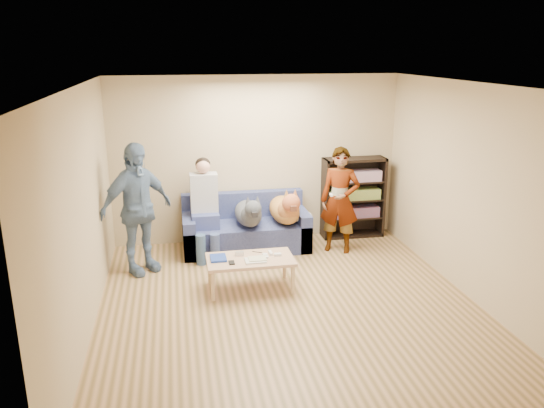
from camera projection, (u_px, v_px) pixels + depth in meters
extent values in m
plane|color=brown|center=(291.00, 308.00, 6.31)|extent=(5.00, 5.00, 0.00)
plane|color=white|center=(293.00, 85.00, 5.57)|extent=(5.00, 5.00, 0.00)
plane|color=tan|center=(257.00, 160.00, 8.30)|extent=(4.50, 0.00, 4.50)
plane|color=tan|center=(373.00, 306.00, 3.58)|extent=(4.50, 0.00, 4.50)
plane|color=tan|center=(82.00, 215.00, 5.54)|extent=(0.00, 5.00, 5.00)
plane|color=tan|center=(475.00, 194.00, 6.34)|extent=(0.00, 5.00, 5.00)
ellipsoid|color=#ABABB0|center=(298.00, 216.00, 8.13)|extent=(0.44, 0.37, 0.15)
imported|color=gray|center=(340.00, 200.00, 7.90)|extent=(0.69, 0.61, 1.59)
imported|color=#6889A7|center=(137.00, 209.00, 7.11)|extent=(1.12, 0.96, 1.80)
cube|color=white|center=(331.00, 195.00, 7.63)|extent=(0.05, 0.11, 0.03)
cube|color=navy|center=(218.00, 258.00, 6.69)|extent=(0.20, 0.26, 0.03)
cube|color=beige|center=(255.00, 260.00, 6.63)|extent=(0.26, 0.20, 0.02)
cube|color=beige|center=(257.00, 259.00, 6.65)|extent=(0.22, 0.17, 0.01)
cube|color=#B4B4B8|center=(240.00, 253.00, 6.80)|extent=(0.11, 0.06, 0.05)
cube|color=silver|center=(270.00, 253.00, 6.85)|extent=(0.04, 0.13, 0.03)
cube|color=silver|center=(278.00, 255.00, 6.79)|extent=(0.09, 0.06, 0.03)
cylinder|color=silver|center=(266.00, 257.00, 6.73)|extent=(0.07, 0.07, 0.02)
cylinder|color=silver|center=(265.00, 255.00, 6.80)|extent=(0.07, 0.07, 0.02)
cylinder|color=orange|center=(250.00, 263.00, 6.56)|extent=(0.13, 0.06, 0.01)
cylinder|color=black|center=(257.00, 252.00, 6.90)|extent=(0.13, 0.08, 0.01)
cube|color=black|center=(232.00, 263.00, 6.55)|extent=(0.07, 0.12, 0.02)
cube|color=#515B93|center=(246.00, 236.00, 8.14)|extent=(1.90, 0.85, 0.42)
cube|color=#515B93|center=(243.00, 204.00, 8.34)|extent=(1.90, 0.18, 0.40)
cube|color=#515B93|center=(189.00, 234.00, 7.96)|extent=(0.18, 0.85, 0.58)
cube|color=#515B93|center=(300.00, 227.00, 8.27)|extent=(0.18, 0.85, 0.58)
cube|color=#435194|center=(205.00, 220.00, 7.86)|extent=(0.40, 0.38, 0.22)
cylinder|color=#3E5989|center=(201.00, 251.00, 7.54)|extent=(0.14, 0.14, 0.47)
cylinder|color=#3F558B|center=(215.00, 250.00, 7.57)|extent=(0.14, 0.14, 0.47)
cube|color=#B8B9BD|center=(204.00, 193.00, 7.85)|extent=(0.40, 0.24, 0.58)
sphere|color=#DA9C83|center=(203.00, 166.00, 7.73)|extent=(0.21, 0.21, 0.21)
ellipsoid|color=black|center=(203.00, 164.00, 7.75)|extent=(0.22, 0.22, 0.19)
ellipsoid|color=#52565E|center=(248.00, 213.00, 7.96)|extent=(0.40, 0.83, 0.35)
sphere|color=#50535B|center=(251.00, 215.00, 7.63)|extent=(0.30, 0.30, 0.30)
sphere|color=#484B52|center=(253.00, 209.00, 7.43)|extent=(0.24, 0.24, 0.24)
cube|color=black|center=(254.00, 214.00, 7.32)|extent=(0.08, 0.12, 0.07)
cone|color=#4F5159|center=(248.00, 200.00, 7.40)|extent=(0.08, 0.08, 0.12)
cone|color=#4E5158|center=(258.00, 200.00, 7.43)|extent=(0.08, 0.08, 0.12)
cylinder|color=#44454E|center=(244.00, 207.00, 8.37)|extent=(0.05, 0.27, 0.16)
ellipsoid|color=#B97938|center=(284.00, 210.00, 8.08)|extent=(0.43, 0.91, 0.38)
sphere|color=#B65937|center=(289.00, 210.00, 7.77)|extent=(0.33, 0.33, 0.33)
sphere|color=#B75C38|center=(291.00, 203.00, 7.58)|extent=(0.26, 0.26, 0.26)
cube|color=#552E1D|center=(293.00, 208.00, 7.48)|extent=(0.08, 0.13, 0.08)
cone|color=#A76033|center=(287.00, 194.00, 7.55)|extent=(0.08, 0.08, 0.13)
cone|color=#BD7439|center=(295.00, 193.00, 7.57)|extent=(0.08, 0.08, 0.13)
cylinder|color=#AA7B34|center=(279.00, 205.00, 8.46)|extent=(0.05, 0.30, 0.17)
cube|color=tan|center=(250.00, 260.00, 6.72)|extent=(1.10, 0.60, 0.04)
cylinder|color=tan|center=(213.00, 286.00, 6.45)|extent=(0.05, 0.05, 0.38)
cylinder|color=tan|center=(293.00, 280.00, 6.63)|extent=(0.05, 0.05, 0.38)
cylinder|color=tan|center=(210.00, 270.00, 6.92)|extent=(0.05, 0.05, 0.38)
cylinder|color=tan|center=(285.00, 264.00, 7.10)|extent=(0.05, 0.05, 0.38)
cube|color=black|center=(325.00, 199.00, 8.50)|extent=(0.04, 0.34, 1.30)
cube|color=black|center=(381.00, 196.00, 8.67)|extent=(0.04, 0.34, 1.30)
cube|color=black|center=(355.00, 159.00, 8.41)|extent=(1.00, 0.34, 0.04)
cube|color=black|center=(351.00, 234.00, 8.76)|extent=(1.00, 0.34, 0.04)
cube|color=black|center=(350.00, 195.00, 8.74)|extent=(1.00, 0.02, 1.30)
cube|color=black|center=(352.00, 217.00, 8.68)|extent=(0.94, 0.32, 0.03)
cube|color=black|center=(353.00, 199.00, 8.59)|extent=(0.94, 0.32, 0.02)
cube|color=black|center=(354.00, 181.00, 8.51)|extent=(0.94, 0.32, 0.02)
cube|color=#B23333|center=(353.00, 212.00, 8.63)|extent=(0.84, 0.24, 0.17)
cube|color=gold|center=(354.00, 194.00, 8.55)|extent=(0.84, 0.24, 0.17)
cube|color=#994C99|center=(355.00, 176.00, 8.46)|extent=(0.84, 0.24, 0.17)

